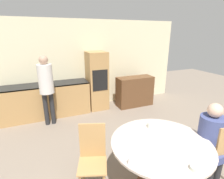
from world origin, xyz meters
TOP-DOWN VIEW (x-y plane):
  - wall_back at (0.00, 4.79)m, footprint 6.28×0.05m
  - kitchen_counter at (-1.15, 4.44)m, footprint 2.27×0.60m
  - oven_unit at (0.30, 4.45)m, footprint 0.56×0.59m
  - sideboard at (1.44, 4.17)m, footprint 1.14×0.45m
  - dining_table at (0.18, 1.28)m, footprint 1.38×1.38m
  - chair_near_right at (1.10, 1.03)m, footprint 0.46×0.46m
  - chair_far_left at (-0.68, 1.70)m, footprint 0.51×0.51m
  - person_seated at (0.97, 1.13)m, footprint 0.36×0.43m
  - person_standing at (-1.14, 3.93)m, footprint 0.34×0.34m
  - cup at (0.27, 1.68)m, footprint 0.08×0.08m
  - bowl_near at (0.20, 0.72)m, footprint 0.13×0.13m
  - salt_shaker at (-0.43, 1.08)m, footprint 0.03×0.03m

SIDE VIEW (x-z plane):
  - sideboard at x=1.44m, z-range 0.00..0.93m
  - kitchen_counter at x=-1.15m, z-range 0.01..0.93m
  - chair_near_right at x=1.10m, z-range 0.05..1.04m
  - chair_far_left at x=-0.68m, z-range 0.05..1.04m
  - dining_table at x=0.18m, z-range 0.18..0.96m
  - person_seated at x=0.97m, z-range 0.10..1.37m
  - bowl_near at x=0.20m, z-range 0.78..0.83m
  - cup at x=0.27m, z-range 0.78..0.86m
  - salt_shaker at x=-0.43m, z-range 0.78..0.87m
  - oven_unit at x=0.30m, z-range 0.00..1.71m
  - person_standing at x=-1.14m, z-range 0.21..1.95m
  - wall_back at x=0.00m, z-range 0.00..2.60m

